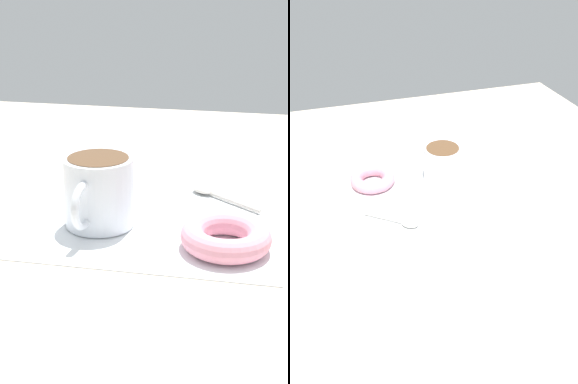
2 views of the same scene
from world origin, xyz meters
The scene contains 5 objects.
ground_plane centered at (0.00, 0.00, -1.00)cm, with size 120.00×120.00×2.00cm, color beige.
napkin centered at (0.51, -1.47, 0.15)cm, with size 34.86×34.86×0.30cm, color white.
coffee_cup centered at (-3.61, -8.36, 4.75)cm, with size 8.56×11.88×8.61cm.
donut centered at (12.12, -11.51, 1.68)cm, with size 10.22×10.22×2.76cm, color pink.
spoon centered at (8.88, 4.37, 0.70)cm, with size 10.39×8.27×0.90cm.
Camera 2 is at (20.06, 60.63, 49.53)cm, focal length 35.00 mm.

